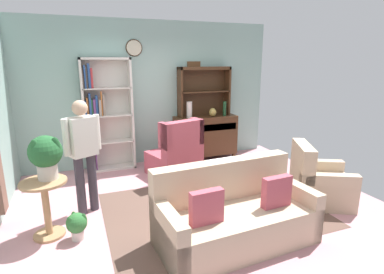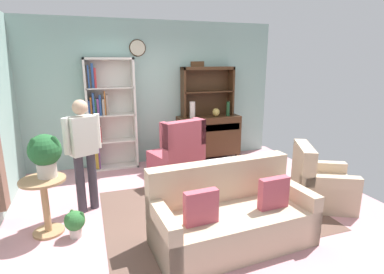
# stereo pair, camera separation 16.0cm
# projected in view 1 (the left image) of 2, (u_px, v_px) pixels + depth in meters

# --- Properties ---
(ground_plane) EXTENTS (5.40, 4.60, 0.02)m
(ground_plane) POSITION_uv_depth(u_px,v_px,m) (191.00, 203.00, 4.55)
(ground_plane) COLOR #C68C93
(wall_back) EXTENTS (5.00, 0.09, 2.80)m
(wall_back) POSITION_uv_depth(u_px,v_px,m) (153.00, 93.00, 6.13)
(wall_back) COLOR #93B7AD
(wall_back) RESTS_ON ground_plane
(area_rug) EXTENTS (2.91, 2.16, 0.01)m
(area_rug) POSITION_uv_depth(u_px,v_px,m) (211.00, 209.00, 4.35)
(area_rug) COLOR brown
(area_rug) RESTS_ON ground_plane
(bookshelf) EXTENTS (0.90, 0.30, 2.10)m
(bookshelf) POSITION_uv_depth(u_px,v_px,m) (104.00, 116.00, 5.71)
(bookshelf) COLOR silver
(bookshelf) RESTS_ON ground_plane
(sideboard) EXTENTS (1.30, 0.45, 0.92)m
(sideboard) POSITION_uv_depth(u_px,v_px,m) (205.00, 135.00, 6.47)
(sideboard) COLOR #422816
(sideboard) RESTS_ON ground_plane
(sideboard_hutch) EXTENTS (1.10, 0.26, 1.00)m
(sideboard_hutch) POSITION_uv_depth(u_px,v_px,m) (204.00, 85.00, 6.31)
(sideboard_hutch) COLOR #422816
(sideboard_hutch) RESTS_ON sideboard
(vase_tall) EXTENTS (0.11, 0.11, 0.33)m
(vase_tall) POSITION_uv_depth(u_px,v_px,m) (189.00, 110.00, 6.12)
(vase_tall) COLOR beige
(vase_tall) RESTS_ON sideboard
(vase_round) EXTENTS (0.15, 0.15, 0.17)m
(vase_round) POSITION_uv_depth(u_px,v_px,m) (213.00, 112.00, 6.33)
(vase_round) COLOR tan
(vase_round) RESTS_ON sideboard
(bottle_wine) EXTENTS (0.07, 0.07, 0.30)m
(bottle_wine) POSITION_uv_depth(u_px,v_px,m) (224.00, 109.00, 6.39)
(bottle_wine) COLOR #194223
(bottle_wine) RESTS_ON sideboard
(couch_floral) EXTENTS (1.85, 0.96, 0.90)m
(couch_floral) POSITION_uv_depth(u_px,v_px,m) (234.00, 216.00, 3.54)
(couch_floral) COLOR #C6AD8E
(couch_floral) RESTS_ON ground_plane
(armchair_floral) EXTENTS (1.04, 1.02, 0.88)m
(armchair_floral) POSITION_uv_depth(u_px,v_px,m) (318.00, 183.00, 4.52)
(armchair_floral) COLOR #C6AD8E
(armchair_floral) RESTS_ON ground_plane
(wingback_chair) EXTENTS (0.98, 0.99, 1.05)m
(wingback_chair) POSITION_uv_depth(u_px,v_px,m) (176.00, 156.00, 5.51)
(wingback_chair) COLOR #B74C5B
(wingback_chair) RESTS_ON ground_plane
(plant_stand) EXTENTS (0.52, 0.52, 0.70)m
(plant_stand) POSITION_uv_depth(u_px,v_px,m) (46.00, 203.00, 3.60)
(plant_stand) COLOR #A87F56
(plant_stand) RESTS_ON ground_plane
(potted_plant_large) EXTENTS (0.38, 0.38, 0.52)m
(potted_plant_large) POSITION_uv_depth(u_px,v_px,m) (46.00, 154.00, 3.53)
(potted_plant_large) COLOR beige
(potted_plant_large) RESTS_ON plant_stand
(potted_plant_small) EXTENTS (0.24, 0.24, 0.33)m
(potted_plant_small) POSITION_uv_depth(u_px,v_px,m) (77.00, 224.00, 3.58)
(potted_plant_small) COLOR beige
(potted_plant_small) RESTS_ON ground_plane
(person_reading) EXTENTS (0.50, 0.33, 1.56)m
(person_reading) POSITION_uv_depth(u_px,v_px,m) (83.00, 149.00, 4.07)
(person_reading) COLOR #38333D
(person_reading) RESTS_ON ground_plane
(coffee_table) EXTENTS (0.80, 0.50, 0.42)m
(coffee_table) POSITION_uv_depth(u_px,v_px,m) (212.00, 180.00, 4.48)
(coffee_table) COLOR #422816
(coffee_table) RESTS_ON ground_plane
(book_stack) EXTENTS (0.23, 0.14, 0.05)m
(book_stack) POSITION_uv_depth(u_px,v_px,m) (210.00, 172.00, 4.55)
(book_stack) COLOR gold
(book_stack) RESTS_ON coffee_table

